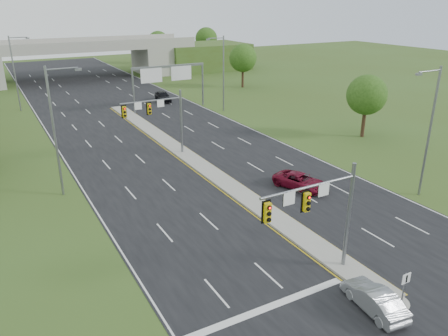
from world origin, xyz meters
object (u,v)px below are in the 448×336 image
signal_mast_far (161,114)px  overpass (75,62)px  car_far_a (300,181)px  signal_mast_near (322,208)px  sign_gantry (168,75)px  car_silver (374,299)px  keep_right_sign (405,284)px  car_far_c (163,96)px

signal_mast_far → overpass: 55.13m
overpass → car_far_a: 69.17m
signal_mast_near → signal_mast_far: bearing=90.0°
sign_gantry → overpass: 35.75m
sign_gantry → car_silver: size_ratio=2.80×
signal_mast_far → overpass: overpass is taller
signal_mast_far → signal_mast_near: bearing=-90.0°
car_silver → keep_right_sign: bearing=164.4°
signal_mast_far → car_far_a: size_ratio=1.42×
signal_mast_far → car_far_a: signal_mast_far is taller
keep_right_sign → car_far_c: size_ratio=0.46×
signal_mast_near → overpass: bearing=88.4°
signal_mast_far → car_silver: signal_mast_far is taller
keep_right_sign → overpass: (0.00, 84.53, 2.04)m
signal_mast_near → sign_gantry: signal_mast_near is taller
signal_mast_near → car_silver: bearing=-78.7°
car_silver → car_far_a: car_far_a is taller
signal_mast_far → overpass: size_ratio=0.09×
car_silver → signal_mast_far: bearing=-81.7°
keep_right_sign → sign_gantry: bearing=82.3°
keep_right_sign → car_far_c: (7.91, 55.23, -0.67)m
car_silver → car_far_a: 16.47m
keep_right_sign → overpass: bearing=90.0°
signal_mast_far → car_silver: bearing=-88.5°
sign_gantry → car_silver: 49.72m
keep_right_sign → signal_mast_near: bearing=116.9°
signal_mast_far → car_silver: (0.76, -28.83, -4.03)m
signal_mast_near → signal_mast_far: 25.00m
keep_right_sign → car_silver: (-1.50, 0.62, -0.82)m
car_far_a → car_far_c: (2.61, 39.60, 0.14)m
keep_right_sign → car_far_c: keep_right_sign is taller
overpass → car_silver: 83.97m
signal_mast_near → car_silver: size_ratio=1.70×
signal_mast_far → sign_gantry: size_ratio=0.60×
car_far_c → signal_mast_far: bearing=-104.8°
signal_mast_far → keep_right_sign: bearing=-85.6°
sign_gantry → car_far_a: 34.16m
car_far_a → signal_mast_near: bearing=-143.2°
signal_mast_far → car_far_c: 27.98m
overpass → car_far_c: 30.47m
overpass → car_far_c: bearing=-74.9°
signal_mast_far → car_silver: size_ratio=1.70×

